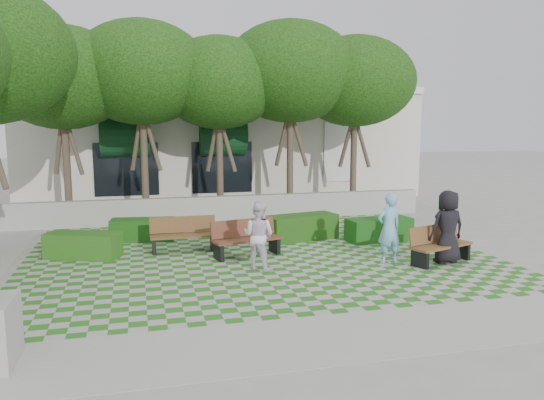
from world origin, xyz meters
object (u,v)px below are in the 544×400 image
object	(u,v)px
hedge_west	(83,245)
bench_mid	(246,239)
hedge_midleft	(143,230)
bench_east	(439,245)
person_blue	(389,228)
hedge_east	(379,230)
hedge_midright	(302,227)
person_white	(259,235)
person_dark	(448,227)
bench_west	(183,235)

from	to	relation	value
hedge_west	bench_mid	bearing A→B (deg)	-11.82
bench_mid	hedge_midleft	bearing A→B (deg)	121.47
bench_east	hedge_west	distance (m)	9.19
hedge_midleft	person_blue	distance (m)	7.33
hedge_east	person_blue	xyz separation A→B (m)	(-0.92, -2.45, 0.56)
hedge_west	person_blue	xyz separation A→B (m)	(7.49, -2.51, 0.57)
hedge_midright	person_blue	bearing A→B (deg)	-68.37
hedge_west	person_white	bearing A→B (deg)	-27.38
hedge_east	hedge_west	distance (m)	8.41
bench_east	person_dark	bearing A→B (deg)	-48.86
hedge_east	hedge_midleft	bearing A→B (deg)	165.23
hedge_west	person_dark	bearing A→B (deg)	-17.51
hedge_east	hedge_midright	size ratio (longest dim) A/B	0.91
hedge_west	bench_east	bearing A→B (deg)	-17.28
bench_east	bench_mid	xyz separation A→B (m)	(-4.60, 1.86, 0.01)
hedge_east	hedge_midleft	size ratio (longest dim) A/B	1.04
bench_west	hedge_east	size ratio (longest dim) A/B	0.93
hedge_east	bench_mid	bearing A→B (deg)	-169.11
hedge_east	hedge_midleft	distance (m)	7.10
person_blue	bench_west	bearing A→B (deg)	-34.93
person_white	person_blue	bearing A→B (deg)	-144.54
bench_west	person_blue	size ratio (longest dim) A/B	1.00
hedge_midright	person_white	bearing A→B (deg)	-124.72
bench_west	person_dark	bearing A→B (deg)	-24.67
hedge_east	person_blue	world-z (taller)	person_blue
person_white	hedge_midleft	bearing A→B (deg)	-14.73
hedge_midright	bench_mid	bearing A→B (deg)	-142.40
hedge_midright	hedge_midleft	world-z (taller)	hedge_midright
bench_mid	person_dark	xyz separation A→B (m)	(4.76, -1.95, 0.46)
bench_mid	bench_west	size ratio (longest dim) A/B	1.07
person_dark	bench_mid	bearing A→B (deg)	-24.37
person_blue	hedge_west	bearing A→B (deg)	-25.54
bench_mid	person_blue	xyz separation A→B (m)	(3.31, -1.63, 0.43)
bench_mid	hedge_midleft	distance (m)	3.72
hedge_midright	hedge_midleft	distance (m)	4.79
bench_east	hedge_east	distance (m)	2.70
hedge_midleft	person_blue	world-z (taller)	person_blue
hedge_midleft	hedge_west	size ratio (longest dim) A/B	0.99
bench_east	hedge_midright	world-z (taller)	bench_east
hedge_west	person_white	distance (m)	4.78
hedge_midleft	hedge_midright	bearing A→B (deg)	-12.69
bench_west	hedge_east	distance (m)	5.80
hedge_midleft	person_dark	size ratio (longest dim) A/B	1.01
hedge_midright	bench_west	bearing A→B (deg)	-170.20
hedge_west	bench_west	bearing A→B (deg)	1.65
hedge_midright	bench_east	bearing A→B (deg)	-53.25
bench_west	hedge_east	world-z (taller)	bench_west
bench_west	hedge_east	bearing A→B (deg)	-1.40
bench_west	person_blue	world-z (taller)	person_blue
person_dark	hedge_west	bearing A→B (deg)	-19.65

